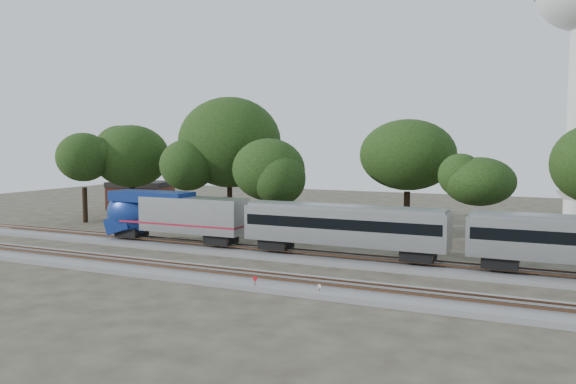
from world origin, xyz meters
name	(u,v)px	position (x,y,z in m)	size (l,w,h in m)	color
ground	(223,266)	(0.00, 0.00, 0.00)	(160.00, 160.00, 0.00)	#383328
track_far	(255,252)	(0.00, 6.00, 0.21)	(160.00, 5.00, 0.73)	slate
track_near	(197,273)	(0.00, -4.00, 0.21)	(160.00, 5.00, 0.73)	slate
switch_stand_red	(255,282)	(6.42, -6.13, 0.67)	(0.34, 0.06, 1.05)	#512D19
switch_stand_white	(319,289)	(11.21, -5.66, 0.56)	(0.27, 0.12, 0.88)	#512D19
switch_lever	(259,288)	(6.59, -5.88, 0.15)	(0.50, 0.30, 0.30)	#512D19
brick_building	(141,195)	(-34.48, 31.54, 2.26)	(10.51, 8.39, 4.48)	brown
tree_0	(84,157)	(-31.08, 15.80, 8.79)	(8.95, 8.95, 12.61)	black
tree_1	(131,156)	(-27.68, 21.38, 8.84)	(9.00, 9.00, 12.69)	black
tree_2	(187,165)	(-15.84, 17.84, 7.89)	(8.04, 8.04, 11.33)	black
tree_3	(229,143)	(-12.25, 22.17, 10.76)	(10.94, 10.94, 15.42)	black
tree_4	(269,170)	(-3.25, 15.55, 7.65)	(7.79, 7.79, 10.99)	black
tree_5	(408,155)	(10.65, 23.98, 9.28)	(9.45, 9.45, 13.32)	black
tree_6	(479,182)	(19.31, 17.11, 6.82)	(6.96, 6.96, 9.81)	black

